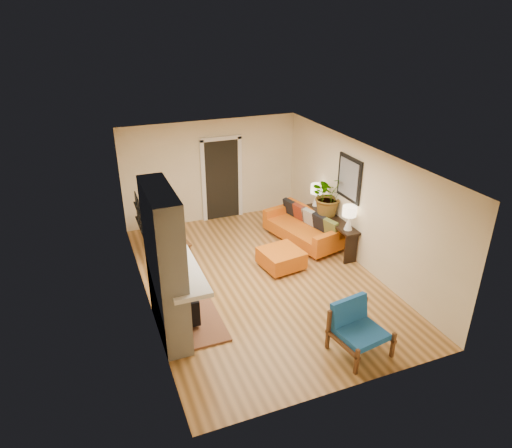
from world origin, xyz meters
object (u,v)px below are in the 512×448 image
Objects in this scene: blue_chair at (356,325)px; console_table at (332,223)px; dining_table at (165,228)px; lamp_near at (349,215)px; lamp_far at (317,192)px; ottoman at (281,258)px; houseplant at (329,195)px; sofa at (305,227)px.

console_table is at bearing 66.24° from blue_chair.
lamp_near reaches higher than dining_table.
lamp_far is (0.00, 0.77, 0.49)m from console_table.
console_table is at bearing 18.02° from ottoman.
lamp_far is at bearing 89.01° from houseplant.
sofa is 2.33× the size of ottoman.
ottoman is 1.01× the size of blue_chair.
blue_chair reaches higher than sofa.
sofa is at bearing 75.00° from blue_chair.
blue_chair reaches higher than console_table.
ottoman is at bearing -161.98° from console_table.
sofa is 3.24m from dining_table.
ottoman is 0.54× the size of dining_table.
console_table is (3.59, -1.16, -0.01)m from dining_table.
blue_chair is at bearing -105.00° from sofa.
lamp_near is 0.87m from houseplant.
lamp_far is (3.59, -0.40, 0.47)m from dining_table.
console_table is (1.44, 3.26, 0.12)m from blue_chair.
houseplant reaches higher than blue_chair.
houseplant reaches higher than ottoman.
ottoman is at bearing 90.80° from blue_chair.
sofa is 3.95× the size of lamp_near.
dining_table is 4.06m from lamp_near.
blue_chair is (-1.00, -3.74, 0.11)m from sofa.
houseplant reaches higher than lamp_far.
lamp_far is 0.57× the size of houseplant.
dining_table is at bearing 162.04° from console_table.
ottoman is at bearing -155.39° from houseplant.
lamp_far reaches higher than ottoman.
console_table is (1.48, 0.48, 0.34)m from ottoman.
sofa is 1.15× the size of console_table.
lamp_far is at bearing 90.00° from console_table.
lamp_near is at bearing -7.19° from ottoman.
console_table is at bearing -47.31° from sofa.
lamp_far is 0.59m from houseplant.
sofa is 0.89m from lamp_far.
dining_table is at bearing 152.99° from lamp_near.
dining_table is 0.92× the size of console_table.
lamp_near is at bearing -27.01° from dining_table.
lamp_near reaches higher than sofa.
dining_table reaches higher than ottoman.
lamp_near reaches higher than blue_chair.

